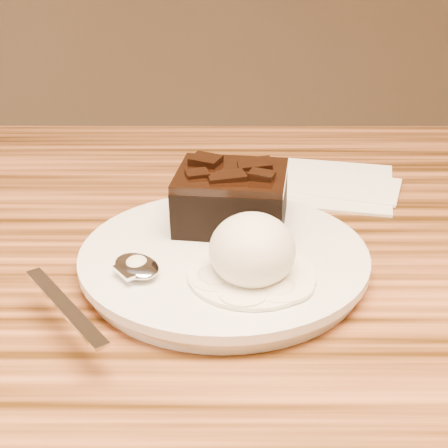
{
  "coord_description": "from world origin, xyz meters",
  "views": [
    {
      "loc": [
        0.09,
        -0.48,
        1.03
      ],
      "look_at": [
        0.08,
        0.01,
        0.79
      ],
      "focal_mm": 53.0,
      "sensor_mm": 36.0,
      "label": 1
    }
  ],
  "objects_px": {
    "napkin": "(328,183)",
    "brownie": "(231,201)",
    "ice_cream_scoop": "(252,250)",
    "spoon": "(137,268)",
    "plate": "(224,261)"
  },
  "relations": [
    {
      "from": "plate",
      "to": "spoon",
      "type": "xyz_separation_m",
      "value": [
        -0.07,
        -0.04,
        0.02
      ]
    },
    {
      "from": "brownie",
      "to": "plate",
      "type": "bearing_deg",
      "value": -96.99
    },
    {
      "from": "plate",
      "to": "ice_cream_scoop",
      "type": "height_order",
      "value": "ice_cream_scoop"
    },
    {
      "from": "brownie",
      "to": "napkin",
      "type": "relative_size",
      "value": 0.69
    },
    {
      "from": "brownie",
      "to": "ice_cream_scoop",
      "type": "bearing_deg",
      "value": -80.87
    },
    {
      "from": "spoon",
      "to": "plate",
      "type": "bearing_deg",
      "value": -7.23
    },
    {
      "from": "ice_cream_scoop",
      "to": "spoon",
      "type": "height_order",
      "value": "ice_cream_scoop"
    },
    {
      "from": "napkin",
      "to": "brownie",
      "type": "bearing_deg",
      "value": -128.53
    },
    {
      "from": "ice_cream_scoop",
      "to": "plate",
      "type": "bearing_deg",
      "value": 117.15
    },
    {
      "from": "plate",
      "to": "napkin",
      "type": "height_order",
      "value": "plate"
    },
    {
      "from": "ice_cream_scoop",
      "to": "napkin",
      "type": "bearing_deg",
      "value": 68.15
    },
    {
      "from": "spoon",
      "to": "napkin",
      "type": "xyz_separation_m",
      "value": [
        0.18,
        0.23,
        -0.02
      ]
    },
    {
      "from": "spoon",
      "to": "ice_cream_scoop",
      "type": "bearing_deg",
      "value": -39.21
    },
    {
      "from": "plate",
      "to": "spoon",
      "type": "relative_size",
      "value": 1.37
    },
    {
      "from": "napkin",
      "to": "ice_cream_scoop",
      "type": "bearing_deg",
      "value": -111.85
    }
  ]
}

